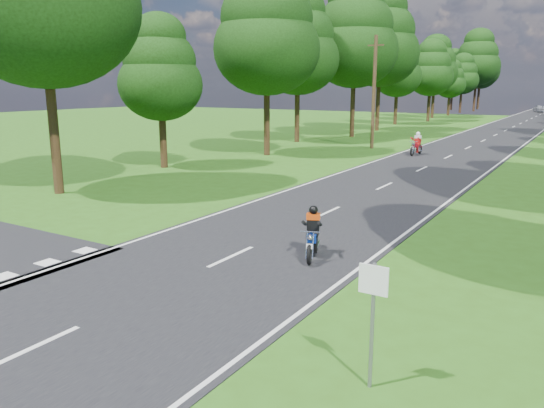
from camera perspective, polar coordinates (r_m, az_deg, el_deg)
The scene contains 9 objects.
ground at distance 12.92m, azimuth -9.66°, elevation -8.06°, with size 160.00×160.00×0.00m, color #2A5513.
main_road at distance 59.76m, azimuth 23.81°, elevation 7.24°, with size 7.00×140.00×0.02m, color black.
road_markings at distance 57.93m, azimuth 23.42°, elevation 7.15°, with size 7.40×140.00×0.01m.
treeline at distance 69.52m, azimuth 26.84°, elevation 14.41°, with size 40.00×115.35×14.78m.
telegraph_pole at distance 39.62m, azimuth 10.91°, elevation 11.76°, with size 1.20×0.26×8.00m.
road_sign at distance 8.12m, azimuth 10.79°, elevation -10.68°, with size 0.45×0.07×2.00m.
rider_near_blue at distance 14.22m, azimuth 4.37°, elevation -3.00°, with size 0.55×1.64×1.37m, color #0E2F9A, non-canonical shape.
rider_far_red at distance 36.50m, azimuth 15.28°, elevation 6.31°, with size 0.61×1.83×1.52m, color maroon, non-canonical shape.
distant_car at distance 103.07m, azimuth 26.84°, elevation 9.14°, with size 1.46×3.63×1.24m, color #B4B6BB.
Camera 1 is at (8.05, -9.04, 4.53)m, focal length 35.00 mm.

